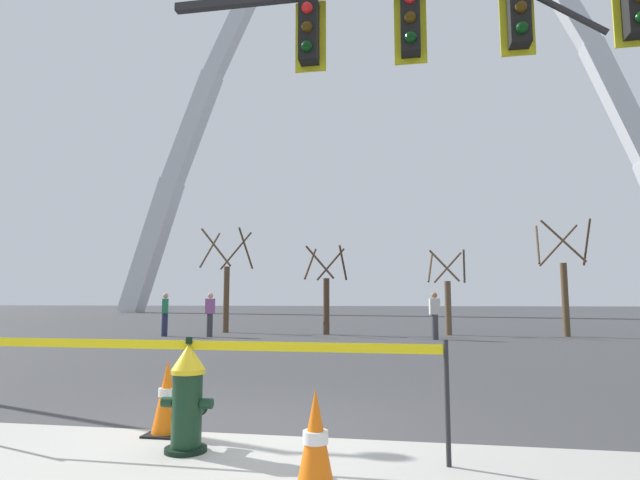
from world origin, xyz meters
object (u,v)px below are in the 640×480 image
Objects in this scene: traffic_cone_by_hydrant at (167,398)px; pedestrian_standing_center at (210,314)px; fire_hydrant at (188,397)px; traffic_signal_gantry at (556,57)px; monument_arch at (390,95)px; traffic_cone_mid_sidewalk at (315,446)px; pedestrian_walking_left at (165,314)px; pedestrian_walking_right at (435,315)px.

traffic_cone_by_hydrant is 14.00m from pedestrian_standing_center.
fire_hydrant is 0.13× the size of traffic_signal_gantry.
traffic_cone_by_hydrant is at bearing 131.31° from fire_hydrant.
traffic_signal_gantry is 4.92× the size of pedestrian_standing_center.
traffic_signal_gantry is (4.27, 1.82, 4.05)m from traffic_cone_by_hydrant.
monument_arch is at bearing 89.13° from traffic_cone_by_hydrant.
traffic_cone_mid_sidewalk is (1.31, -0.91, -0.11)m from fire_hydrant.
traffic_cone_mid_sidewalk is at bearing -65.62° from pedestrian_standing_center.
monument_arch reaches higher than traffic_cone_mid_sidewalk.
traffic_signal_gantry is 4.92× the size of pedestrian_walking_left.
pedestrian_walking_left is at bearing 117.32° from fire_hydrant.
traffic_cone_by_hydrant is 0.09× the size of traffic_signal_gantry.
pedestrian_walking_left is 1.74m from pedestrian_standing_center.
pedestrian_walking_right is (2.45, -34.53, -21.99)m from monument_arch.
traffic_cone_by_hydrant is 14.66m from pedestrian_walking_left.
monument_arch is (-3.55, 45.90, 18.40)m from traffic_signal_gantry.
fire_hydrant is 5.96m from traffic_signal_gantry.
pedestrian_walking_right is at bearing 0.55° from pedestrian_walking_left.
traffic_cone_mid_sidewalk is at bearing -95.61° from pedestrian_walking_right.
fire_hydrant is 1.36× the size of traffic_cone_mid_sidewalk.
traffic_cone_mid_sidewalk is 0.01× the size of monument_arch.
traffic_signal_gantry reaches higher than pedestrian_walking_right.
monument_arch is at bearing 94.06° from pedestrian_walking_right.
pedestrian_walking_left is (-7.02, 13.59, 0.35)m from fire_hydrant.
monument_arch is 41.36m from pedestrian_standing_center.
traffic_cone_mid_sidewalk is 0.46× the size of pedestrian_walking_left.
traffic_cone_by_hydrant is at bearing -69.75° from pedestrian_standing_center.
pedestrian_standing_center reaches higher than fire_hydrant.
traffic_signal_gantry reaches higher than traffic_cone_mid_sidewalk.
traffic_cone_by_hydrant is 6.16m from traffic_signal_gantry.
pedestrian_standing_center reaches higher than traffic_cone_mid_sidewalk.
traffic_signal_gantry is at bearing -46.09° from pedestrian_walking_left.
fire_hydrant is 14.62m from pedestrian_standing_center.
traffic_cone_mid_sidewalk is 54.01m from monument_arch.
monument_arch is (-1.02, 49.12, 22.45)m from traffic_cone_mid_sidewalk.
fire_hydrant reaches higher than traffic_cone_mid_sidewalk.
pedestrian_standing_center is at bearing 114.38° from traffic_cone_mid_sidewalk.
monument_arch reaches higher than pedestrian_walking_right.
pedestrian_standing_center is (-6.59, 14.53, 0.46)m from traffic_cone_mid_sidewalk.
traffic_cone_by_hydrant is 52.74m from monument_arch.
pedestrian_standing_center is at bearing 128.87° from traffic_signal_gantry.
pedestrian_walking_left is 1.00× the size of pedestrian_standing_center.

